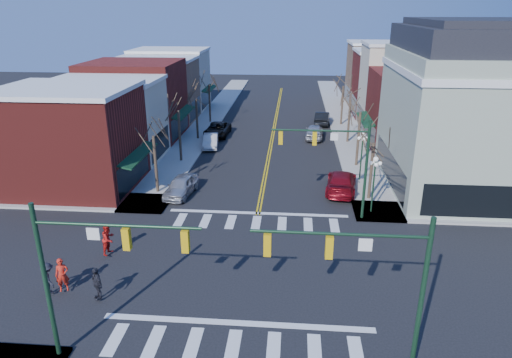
% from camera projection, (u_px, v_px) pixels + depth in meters
% --- Properties ---
extents(ground, '(160.00, 160.00, 0.00)m').
position_uv_depth(ground, '(247.00, 271.00, 26.02)').
color(ground, black).
rests_on(ground, ground).
extents(sidewalk_left, '(3.50, 70.00, 0.15)m').
position_uv_depth(sidewalk_left, '(180.00, 158.00, 45.31)').
color(sidewalk_left, '#9E9B93').
rests_on(sidewalk_left, ground).
extents(sidewalk_right, '(3.50, 70.00, 0.15)m').
position_uv_depth(sidewalk_right, '(358.00, 162.00, 43.94)').
color(sidewalk_right, '#9E9B93').
rests_on(sidewalk_right, ground).
extents(bldg_left_brick_a, '(10.00, 8.50, 8.00)m').
position_uv_depth(bldg_left_brick_a, '(71.00, 141.00, 36.76)').
color(bldg_left_brick_a, maroon).
rests_on(bldg_left_brick_a, ground).
extents(bldg_left_stucco_a, '(10.00, 7.00, 7.50)m').
position_uv_depth(bldg_left_stucco_a, '(108.00, 121.00, 44.07)').
color(bldg_left_stucco_a, beige).
rests_on(bldg_left_stucco_a, ground).
extents(bldg_left_brick_b, '(10.00, 9.00, 8.50)m').
position_uv_depth(bldg_left_brick_b, '(135.00, 100.00, 51.35)').
color(bldg_left_brick_b, maroon).
rests_on(bldg_left_brick_b, ground).
extents(bldg_left_tan, '(10.00, 7.50, 7.80)m').
position_uv_depth(bldg_left_tan, '(156.00, 91.00, 59.16)').
color(bldg_left_tan, '#A17859').
rests_on(bldg_left_tan, ground).
extents(bldg_left_stucco_b, '(10.00, 8.00, 8.20)m').
position_uv_depth(bldg_left_stucco_b, '(172.00, 80.00, 66.32)').
color(bldg_left_stucco_b, beige).
rests_on(bldg_left_stucco_b, ground).
extents(bldg_right_brick_a, '(10.00, 8.50, 8.00)m').
position_uv_depth(bldg_right_brick_a, '(420.00, 111.00, 47.39)').
color(bldg_right_brick_a, maroon).
rests_on(bldg_right_brick_a, ground).
extents(bldg_right_stucco, '(10.00, 7.00, 10.00)m').
position_uv_depth(bldg_right_stucco, '(405.00, 89.00, 54.25)').
color(bldg_right_stucco, beige).
rests_on(bldg_right_stucco, ground).
extents(bldg_right_brick_b, '(10.00, 8.00, 8.50)m').
position_uv_depth(bldg_right_brick_b, '(392.00, 85.00, 61.51)').
color(bldg_right_brick_b, maroon).
rests_on(bldg_right_brick_b, ground).
extents(bldg_right_tan, '(10.00, 8.00, 9.00)m').
position_uv_depth(bldg_right_tan, '(382.00, 75.00, 68.88)').
color(bldg_right_tan, '#A17859').
rests_on(bldg_right_tan, ground).
extents(victorian_corner, '(12.25, 14.25, 13.30)m').
position_uv_depth(victorian_corner, '(474.00, 108.00, 35.88)').
color(victorian_corner, '#9BA791').
rests_on(victorian_corner, ground).
extents(traffic_mast_near_left, '(6.60, 0.28, 7.20)m').
position_uv_depth(traffic_mast_near_left, '(87.00, 263.00, 17.89)').
color(traffic_mast_near_left, '#14331E').
rests_on(traffic_mast_near_left, ground).
extents(traffic_mast_near_right, '(6.60, 0.28, 7.20)m').
position_uv_depth(traffic_mast_near_right, '(374.00, 276.00, 17.02)').
color(traffic_mast_near_right, '#14331E').
rests_on(traffic_mast_near_right, ground).
extents(traffic_mast_far_right, '(6.60, 0.28, 7.20)m').
position_uv_depth(traffic_mast_far_right, '(339.00, 155.00, 30.81)').
color(traffic_mast_far_right, '#14331E').
rests_on(traffic_mast_far_right, ground).
extents(lamppost_corner, '(0.36, 0.36, 4.33)m').
position_uv_depth(lamppost_corner, '(374.00, 175.00, 32.25)').
color(lamppost_corner, '#14331E').
rests_on(lamppost_corner, ground).
extents(lamppost_midblock, '(0.36, 0.36, 4.33)m').
position_uv_depth(lamppost_midblock, '(362.00, 148.00, 38.31)').
color(lamppost_midblock, '#14331E').
rests_on(lamppost_midblock, ground).
extents(tree_left_a, '(0.24, 0.24, 4.76)m').
position_uv_depth(tree_left_a, '(156.00, 165.00, 36.08)').
color(tree_left_a, '#382B21').
rests_on(tree_left_a, ground).
extents(tree_left_b, '(0.24, 0.24, 5.04)m').
position_uv_depth(tree_left_b, '(180.00, 137.00, 43.49)').
color(tree_left_b, '#382B21').
rests_on(tree_left_b, ground).
extents(tree_left_c, '(0.24, 0.24, 4.55)m').
position_uv_depth(tree_left_c, '(197.00, 120.00, 51.03)').
color(tree_left_c, '#382B21').
rests_on(tree_left_c, ground).
extents(tree_left_d, '(0.24, 0.24, 4.90)m').
position_uv_depth(tree_left_d, '(210.00, 104.00, 58.42)').
color(tree_left_d, '#382B21').
rests_on(tree_left_d, ground).
extents(tree_right_a, '(0.24, 0.24, 4.62)m').
position_uv_depth(tree_right_a, '(371.00, 172.00, 34.79)').
color(tree_right_a, '#382B21').
rests_on(tree_right_a, ground).
extents(tree_right_b, '(0.24, 0.24, 5.18)m').
position_uv_depth(tree_right_b, '(358.00, 140.00, 42.15)').
color(tree_right_b, '#382B21').
rests_on(tree_right_b, ground).
extents(tree_right_c, '(0.24, 0.24, 4.83)m').
position_uv_depth(tree_right_c, '(349.00, 121.00, 49.67)').
color(tree_right_c, '#382B21').
rests_on(tree_right_c, ground).
extents(tree_right_d, '(0.24, 0.24, 4.97)m').
position_uv_depth(tree_right_d, '(342.00, 106.00, 57.10)').
color(tree_right_d, '#382B21').
rests_on(tree_right_d, ground).
extents(car_left_near, '(2.38, 4.68, 1.53)m').
position_uv_depth(car_left_near, '(181.00, 186.00, 36.28)').
color(car_left_near, '#B8B7BD').
rests_on(car_left_near, ground).
extents(car_left_mid, '(2.01, 4.41, 1.40)m').
position_uv_depth(car_left_mid, '(211.00, 141.00, 48.66)').
color(car_left_mid, silver).
rests_on(car_left_mid, ground).
extents(car_left_far, '(2.73, 5.55, 1.52)m').
position_uv_depth(car_left_far, '(217.00, 130.00, 52.94)').
color(car_left_far, black).
rests_on(car_left_far, ground).
extents(car_right_near, '(3.05, 5.93, 1.65)m').
position_uv_depth(car_right_near, '(341.00, 182.00, 36.95)').
color(car_right_near, maroon).
rests_on(car_right_near, ground).
extents(car_right_mid, '(2.35, 4.95, 1.63)m').
position_uv_depth(car_right_mid, '(314.00, 132.00, 51.88)').
color(car_right_mid, '#B3B3B8').
rests_on(car_right_mid, ground).
extents(car_right_far, '(2.26, 5.08, 1.62)m').
position_uv_depth(car_right_far, '(322.00, 118.00, 58.20)').
color(car_right_far, black).
rests_on(car_right_far, ground).
extents(pedestrian_red_a, '(0.80, 0.68, 1.86)m').
position_uv_depth(pedestrian_red_a, '(62.00, 275.00, 23.66)').
color(pedestrian_red_a, red).
rests_on(pedestrian_red_a, sidewalk_left).
extents(pedestrian_red_b, '(0.93, 1.09, 1.95)m').
position_uv_depth(pedestrian_red_b, '(109.00, 239.00, 27.24)').
color(pedestrian_red_b, red).
rests_on(pedestrian_red_b, sidewalk_left).
extents(pedestrian_dark_a, '(1.04, 1.02, 1.76)m').
position_uv_depth(pedestrian_dark_a, '(97.00, 283.00, 23.04)').
color(pedestrian_dark_a, black).
rests_on(pedestrian_dark_a, sidewalk_left).
extents(pedestrian_dark_b, '(1.24, 1.23, 1.72)m').
position_uv_depth(pedestrian_dark_b, '(48.00, 278.00, 23.51)').
color(pedestrian_dark_b, black).
rests_on(pedestrian_dark_b, sidewalk_left).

